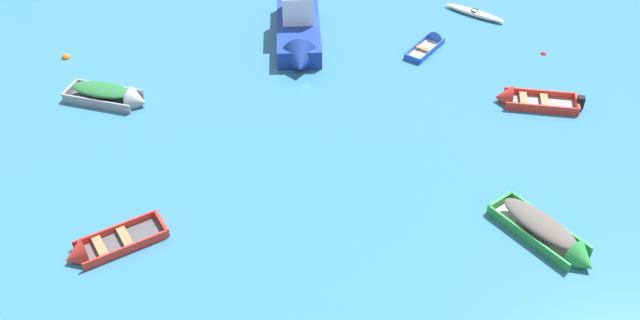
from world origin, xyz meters
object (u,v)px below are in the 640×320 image
Objects in this scene: rowboat_green_far_back at (554,238)px; rowboat_blue_cluster_outer at (432,42)px; motor_launch_deep_blue_midfield_left at (298,29)px; rowboat_grey_distant_center at (115,96)px; rowboat_red_cluster_inner at (521,100)px; rowboat_red_outer_left at (94,250)px; kayak_white_far_right at (475,13)px; mooring_buoy_far_field at (66,58)px; mooring_buoy_central at (544,54)px.

rowboat_green_far_back is 14.17m from rowboat_blue_cluster_outer.
motor_launch_deep_blue_midfield_left is 9.75m from rowboat_grey_distant_center.
rowboat_green_far_back is 8.78m from rowboat_red_cluster_inner.
rowboat_grey_distant_center is (-2.41, 9.03, 0.17)m from rowboat_red_outer_left.
rowboat_blue_cluster_outer is at bearing 25.53° from rowboat_grey_distant_center.
motor_launch_deep_blue_midfield_left is at bearing -156.44° from kayak_white_far_right.
mooring_buoy_far_field is (-11.26, -2.85, -0.76)m from motor_launch_deep_blue_midfield_left.
mooring_buoy_far_field is at bearing -165.80° from motor_launch_deep_blue_midfield_left.
motor_launch_deep_blue_midfield_left reaches higher than rowboat_red_cluster_inner.
kayak_white_far_right is 0.94× the size of rowboat_red_outer_left.
rowboat_green_far_back is (15.98, 2.29, 0.17)m from rowboat_red_outer_left.
rowboat_grey_distant_center is at bearing -140.15° from motor_launch_deep_blue_midfield_left.
rowboat_green_far_back is (1.81, -16.95, 0.17)m from kayak_white_far_right.
rowboat_grey_distant_center reaches higher than mooring_buoy_far_field.
motor_launch_deep_blue_midfield_left is 1.84× the size of rowboat_red_cluster_inner.
rowboat_blue_cluster_outer is (14.26, 6.81, -0.19)m from rowboat_grey_distant_center.
rowboat_green_far_back is (18.39, -6.74, 0.01)m from rowboat_grey_distant_center.
rowboat_grey_distant_center is at bearing -148.38° from kayak_white_far_right.
motor_launch_deep_blue_midfield_left is 1.85× the size of rowboat_green_far_back.
motor_launch_deep_blue_midfield_left is at bearing 71.65° from rowboat_red_outer_left.
rowboat_red_cluster_inner is at bearing 91.32° from rowboat_green_far_back.
kayak_white_far_right is 7.66× the size of mooring_buoy_far_field.
rowboat_green_far_back is 1.30× the size of rowboat_blue_cluster_outer.
kayak_white_far_right is at bearing 55.66° from rowboat_blue_cluster_outer.
rowboat_red_outer_left reaches higher than kayak_white_far_right.
rowboat_red_cluster_inner is (15.78, 11.06, 0.02)m from rowboat_red_outer_left.
rowboat_grey_distant_center is (-16.59, -10.21, 0.17)m from kayak_white_far_right.
rowboat_blue_cluster_outer is (6.78, 0.57, -0.63)m from motor_launch_deep_blue_midfield_left.
motor_launch_deep_blue_midfield_left is 1.78× the size of rowboat_grey_distant_center.
rowboat_red_outer_left is 0.87× the size of rowboat_grey_distant_center.
rowboat_blue_cluster_outer is (11.85, 15.85, -0.03)m from rowboat_red_outer_left.
motor_launch_deep_blue_midfield_left is 6.84m from rowboat_blue_cluster_outer.
kayak_white_far_right reaches higher than mooring_buoy_far_field.
rowboat_red_outer_left is at bearing -144.96° from rowboat_red_cluster_inner.
rowboat_grey_distant_center is 13.95× the size of mooring_buoy_central.
motor_launch_deep_blue_midfield_left is at bearing -175.19° from rowboat_blue_cluster_outer.
rowboat_green_far_back is at bearing -49.95° from motor_launch_deep_blue_midfield_left.
rowboat_grey_distant_center is at bearing 104.95° from rowboat_red_outer_left.
mooring_buoy_central is (12.34, 0.29, -0.76)m from motor_launch_deep_blue_midfield_left.
rowboat_red_cluster_inner reaches higher than kayak_white_far_right.
rowboat_red_outer_left reaches higher than rowboat_blue_cluster_outer.
mooring_buoy_far_field is at bearing 176.45° from rowboat_red_cluster_inner.
motor_launch_deep_blue_midfield_left reaches higher than rowboat_green_far_back.
mooring_buoy_central is at bearing -2.88° from rowboat_blue_cluster_outer.
rowboat_red_cluster_inner is (18.19, 2.03, -0.14)m from rowboat_grey_distant_center.
mooring_buoy_central is 23.81m from mooring_buoy_far_field.
rowboat_grey_distant_center reaches higher than rowboat_red_outer_left.
rowboat_green_far_back reaches higher than rowboat_red_cluster_inner.
kayak_white_far_right is 0.46× the size of motor_launch_deep_blue_midfield_left.
mooring_buoy_far_field is at bearing -169.27° from rowboat_blue_cluster_outer.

